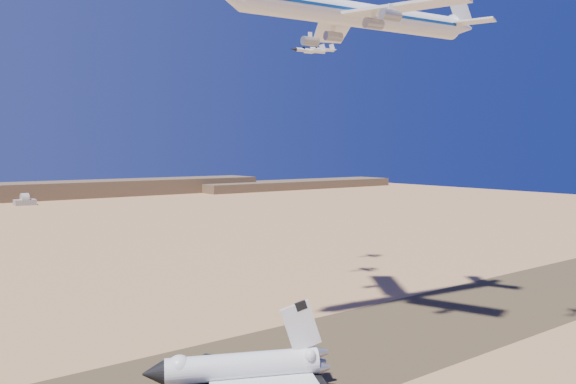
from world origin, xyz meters
TOP-DOWN VIEW (x-y plane):
  - ground at (0.00, 0.00)m, footprint 1200.00×1200.00m
  - runway at (0.00, 0.00)m, footprint 600.00×50.00m
  - ridgeline at (65.32, 527.31)m, footprint 960.00×90.00m
  - shuttle at (-15.12, -7.68)m, footprint 40.88×34.84m
  - carrier_747 at (33.66, 10.85)m, footprint 87.74×67.22m
  - chase_jet_e at (53.28, 53.84)m, footprint 14.87×8.31m
  - chase_jet_f at (76.12, 74.64)m, footprint 14.19×8.06m

SIDE VIEW (x-z plane):
  - ground at x=0.00m, z-range 0.00..0.00m
  - runway at x=0.00m, z-range 0.00..0.06m
  - shuttle at x=-15.12m, z-range -4.60..15.31m
  - ridgeline at x=65.32m, z-range -1.37..16.63m
  - chase_jet_e at x=53.28m, z-range 87.36..91.09m
  - carrier_747 at x=33.66m, z-range 80.50..102.28m
  - chase_jet_f at x=76.12m, z-range 93.24..96.81m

